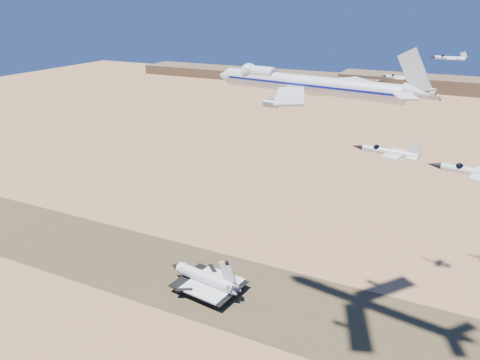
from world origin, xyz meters
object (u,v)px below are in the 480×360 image
at_px(shuttle, 205,279).
at_px(crew_a, 213,297).
at_px(crew_c, 217,302).
at_px(chase_jet_e, 449,58).
at_px(crew_b, 206,296).
at_px(chase_jet_b, 475,172).
at_px(chase_jet_a, 388,152).
at_px(chase_jet_d, 399,77).
at_px(carrier_747, 302,84).

xyz_separation_m(shuttle, crew_a, (6.77, -5.54, -3.71)).
bearing_deg(crew_c, chase_jet_e, -78.22).
relative_size(shuttle, chase_jet_e, 2.48).
distance_m(crew_b, chase_jet_b, 130.45).
relative_size(chase_jet_a, chase_jet_e, 1.09).
bearing_deg(chase_jet_e, crew_a, -130.37).
bearing_deg(chase_jet_b, chase_jet_d, 114.01).
bearing_deg(chase_jet_e, crew_b, -131.34).
bearing_deg(chase_jet_d, crew_b, -124.38).
xyz_separation_m(chase_jet_a, chase_jet_b, (17.60, -9.84, 1.29)).
bearing_deg(crew_a, chase_jet_d, -27.04).
xyz_separation_m(chase_jet_b, chase_jet_e, (-13.28, 117.77, 8.48)).
bearing_deg(chase_jet_a, crew_a, 159.86).
height_order(carrier_747, chase_jet_b, carrier_747).
distance_m(crew_a, crew_c, 3.84).
xyz_separation_m(crew_a, crew_b, (-2.85, -0.36, -0.08)).
height_order(crew_a, chase_jet_d, chase_jet_d).
xyz_separation_m(carrier_747, chase_jet_e, (41.63, 60.64, 4.49)).
xyz_separation_m(chase_jet_d, chase_jet_e, (16.84, 13.07, 7.17)).
bearing_deg(chase_jet_b, crew_c, 159.72).
xyz_separation_m(crew_a, chase_jet_b, (85.34, -46.22, 84.40)).
height_order(carrier_747, chase_jet_d, carrier_747).
bearing_deg(crew_b, carrier_747, -100.74).
height_order(crew_c, chase_jet_b, chase_jet_b).
bearing_deg(chase_jet_d, chase_jet_a, -72.25).
bearing_deg(chase_jet_e, chase_jet_a, -87.46).
height_order(crew_b, chase_jet_b, chase_jet_b).
distance_m(crew_c, chase_jet_a, 110.73).
bearing_deg(shuttle, carrier_747, 15.42).
bearing_deg(chase_jet_d, chase_jet_b, -63.71).
distance_m(shuttle, crew_a, 9.50).
height_order(shuttle, chase_jet_d, chase_jet_d).
relative_size(crew_a, chase_jet_e, 0.13).
distance_m(chase_jet_d, chase_jet_e, 22.49).
xyz_separation_m(shuttle, crew_b, (3.92, -5.90, -3.79)).
relative_size(chase_jet_a, chase_jet_d, 1.14).
xyz_separation_m(crew_a, crew_c, (3.21, -2.11, -0.10)).
distance_m(carrier_747, crew_a, 94.11).
bearing_deg(chase_jet_d, crew_c, -120.40).
xyz_separation_m(shuttle, carrier_747, (37.19, 5.37, 84.68)).
bearing_deg(crew_b, crew_a, -112.20).
relative_size(chase_jet_b, chase_jet_d, 1.18).
distance_m(crew_c, chase_jet_b, 125.82).
bearing_deg(crew_a, carrier_747, -53.96).
xyz_separation_m(crew_b, chase_jet_a, (70.58, -36.02, 83.20)).
bearing_deg(shuttle, chase_jet_d, 47.71).
distance_m(shuttle, crew_b, 8.03).
distance_m(chase_jet_a, chase_jet_b, 20.21).
distance_m(chase_jet_b, chase_jet_d, 108.95).
bearing_deg(chase_jet_b, crew_b, 160.49).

